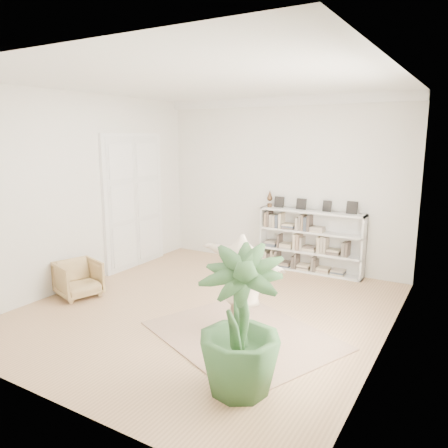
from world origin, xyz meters
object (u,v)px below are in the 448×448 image
at_px(bookshelf, 310,242).
at_px(houseplant, 240,322).
at_px(rocker_board, 243,332).
at_px(person, 243,281).
at_px(armchair, 79,279).

height_order(bookshelf, houseplant, houseplant).
relative_size(bookshelf, rocker_board, 4.22).
xyz_separation_m(bookshelf, houseplant, (0.83, -4.61, 0.19)).
height_order(person, houseplant, houseplant).
relative_size(rocker_board, person, 0.30).
bearing_deg(rocker_board, person, 23.58).
xyz_separation_m(bookshelf, armchair, (-3.04, -3.48, -0.31)).
distance_m(armchair, rocker_board, 3.28).
bearing_deg(bookshelf, armchair, -131.20).
relative_size(armchair, houseplant, 0.43).
bearing_deg(person, rocker_board, 23.58).
height_order(rocker_board, houseplant, houseplant).
height_order(bookshelf, person, bookshelf).
bearing_deg(houseplant, bookshelf, 100.18).
distance_m(bookshelf, person, 3.40).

